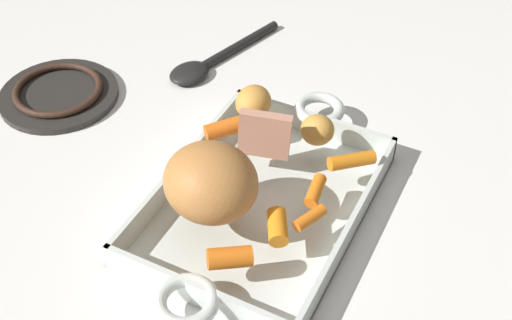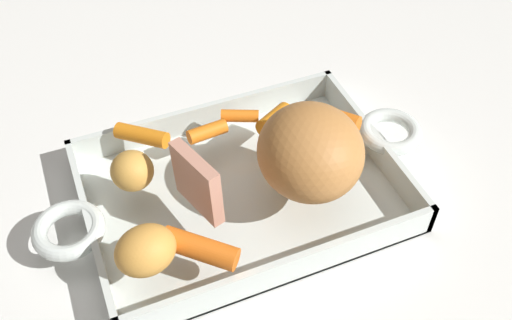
# 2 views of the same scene
# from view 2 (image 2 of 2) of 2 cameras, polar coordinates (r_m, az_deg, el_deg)

# --- Properties ---
(ground_plane) EXTENTS (1.90, 1.90, 0.00)m
(ground_plane) POSITION_cam_2_polar(r_m,az_deg,el_deg) (0.63, -1.37, -3.58)
(ground_plane) COLOR white
(roasting_dish) EXTENTS (0.43, 0.24, 0.04)m
(roasting_dish) POSITION_cam_2_polar(r_m,az_deg,el_deg) (0.62, -1.39, -2.83)
(roasting_dish) COLOR silver
(roasting_dish) RESTS_ON ground_plane
(pork_roast) EXTENTS (0.13, 0.13, 0.09)m
(pork_roast) POSITION_cam_2_polar(r_m,az_deg,el_deg) (0.57, 5.39, 0.83)
(pork_roast) COLOR #BB793D
(pork_roast) RESTS_ON roasting_dish
(roast_slice_outer) EXTENTS (0.03, 0.07, 0.07)m
(roast_slice_outer) POSITION_cam_2_polar(r_m,az_deg,el_deg) (0.55, -5.83, -2.22)
(roast_slice_outer) COLOR tan
(roast_slice_outer) RESTS_ON roasting_dish
(baby_carrot_southwest) EXTENTS (0.07, 0.06, 0.03)m
(baby_carrot_southwest) POSITION_cam_2_polar(r_m,az_deg,el_deg) (0.53, -5.54, -8.66)
(baby_carrot_southwest) COLOR orange
(baby_carrot_southwest) RESTS_ON roasting_dish
(baby_carrot_center_left) EXTENTS (0.05, 0.02, 0.02)m
(baby_carrot_center_left) POSITION_cam_2_polar(r_m,az_deg,el_deg) (0.64, -4.82, 2.81)
(baby_carrot_center_left) COLOR orange
(baby_carrot_center_left) RESTS_ON roasting_dish
(baby_carrot_center_right) EXTENTS (0.05, 0.05, 0.03)m
(baby_carrot_center_right) POSITION_cam_2_polar(r_m,az_deg,el_deg) (0.65, 8.04, 3.89)
(baby_carrot_center_right) COLOR orange
(baby_carrot_center_right) RESTS_ON roasting_dish
(baby_carrot_short) EXTENTS (0.05, 0.04, 0.02)m
(baby_carrot_short) POSITION_cam_2_polar(r_m,az_deg,el_deg) (0.64, 1.92, 3.93)
(baby_carrot_short) COLOR orange
(baby_carrot_short) RESTS_ON roasting_dish
(baby_carrot_northwest) EXTENTS (0.06, 0.06, 0.02)m
(baby_carrot_northwest) POSITION_cam_2_polar(r_m,az_deg,el_deg) (0.64, -11.20, 2.40)
(baby_carrot_northwest) COLOR orange
(baby_carrot_northwest) RESTS_ON roasting_dish
(baby_carrot_long) EXTENTS (0.04, 0.03, 0.01)m
(baby_carrot_long) POSITION_cam_2_polar(r_m,az_deg,el_deg) (0.65, -1.60, 4.37)
(baby_carrot_long) COLOR orange
(baby_carrot_long) RESTS_ON roasting_dish
(potato_whole) EXTENTS (0.06, 0.06, 0.04)m
(potato_whole) POSITION_cam_2_polar(r_m,az_deg,el_deg) (0.59, -12.11, -1.04)
(potato_whole) COLOR gold
(potato_whole) RESTS_ON roasting_dish
(potato_golden_large) EXTENTS (0.06, 0.06, 0.04)m
(potato_golden_large) POSITION_cam_2_polar(r_m,az_deg,el_deg) (0.53, -10.84, -8.74)
(potato_golden_large) COLOR gold
(potato_golden_large) RESTS_ON roasting_dish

